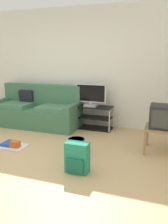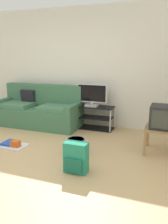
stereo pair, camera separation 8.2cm
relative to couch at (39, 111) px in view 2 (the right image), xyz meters
name	(u,v)px [view 2 (the right image)]	position (x,y,z in m)	size (l,w,h in m)	color
ground_plane	(10,161)	(0.61, -1.90, -0.36)	(9.00, 9.80, 0.02)	tan
wall_back	(72,67)	(0.61, 0.55, 1.00)	(9.00, 0.10, 2.70)	silver
couch	(39,111)	(0.00, 0.00, 0.00)	(2.01, 0.81, 0.95)	#3D6B4C
tv_stand	(92,117)	(1.26, 0.21, -0.09)	(0.97, 0.40, 0.51)	black
flat_tv	(92,95)	(1.26, 0.19, 0.42)	(0.69, 0.22, 0.51)	#B2B2B7
side_table	(161,132)	(2.80, -0.70, 0.02)	(0.53, 0.53, 0.44)	#9E7A4C
crt_tv	(162,117)	(2.80, -0.69, 0.28)	(0.40, 0.42, 0.38)	#232326
backpack	(76,158)	(1.73, -1.86, -0.13)	(0.33, 0.25, 0.44)	#238466
cleaning_bucket	(76,146)	(1.48, -1.26, -0.21)	(0.29, 0.29, 0.26)	blue
floor_tray	(13,145)	(0.28, -1.39, -0.31)	(0.50, 0.35, 0.14)	silver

